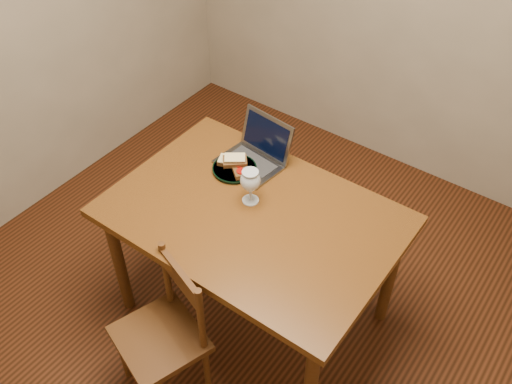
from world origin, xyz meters
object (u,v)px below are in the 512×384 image
Objects in this scene: chair at (163,330)px; milk_glass at (250,186)px; table at (253,226)px; laptop at (257,151)px; plate at (235,169)px.

chair is 2.56× the size of milk_glass.
milk_glass is (0.02, 0.62, 0.40)m from chair.
table is 0.61m from chair.
laptop reaches higher than chair.
chair is 0.83m from plate.
laptop is (-0.21, 0.31, 0.14)m from table.
laptop is at bearing 72.67° from plate.
table is 2.82× the size of chair.
table is 0.32m from plate.
milk_glass is at bearing -52.96° from laptop.
plate is 1.21× the size of milk_glass.
chair is at bearing -74.85° from laptop.
table is at bearing 100.87° from chair.
milk_glass is 0.55× the size of laptop.
milk_glass is 0.30m from laptop.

